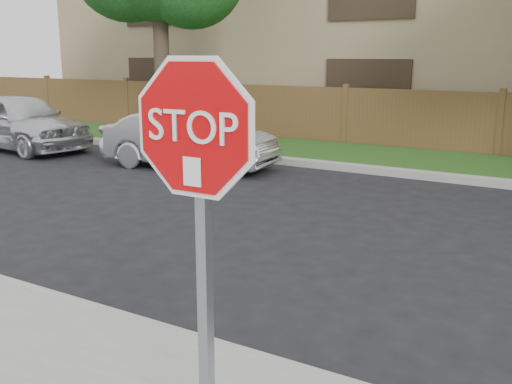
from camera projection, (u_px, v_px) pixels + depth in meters
The scene contains 7 objects.
ground at pixel (249, 358), 5.06m from camera, with size 90.00×90.00×0.00m, color black.
far_curb at pixel (467, 180), 11.82m from camera, with size 70.00×0.30×0.15m, color gray.
grass_strip at pixel (484, 167), 13.20m from camera, with size 70.00×3.00×0.12m, color #1E4714.
fence at pixel (500, 126), 14.36m from camera, with size 70.00×0.12×1.60m, color brown.
stop_sign at pixel (198, 189), 3.10m from camera, with size 1.01×0.13×2.55m.
sedan_far_left at pixel (20, 122), 15.78m from camera, with size 1.77×4.40×1.50m, color silver.
sedan_left at pixel (189, 139), 13.30m from camera, with size 1.37×3.93×1.29m, color #AEAEB3.
Camera 1 is at (2.45, -3.90, 2.52)m, focal length 42.00 mm.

